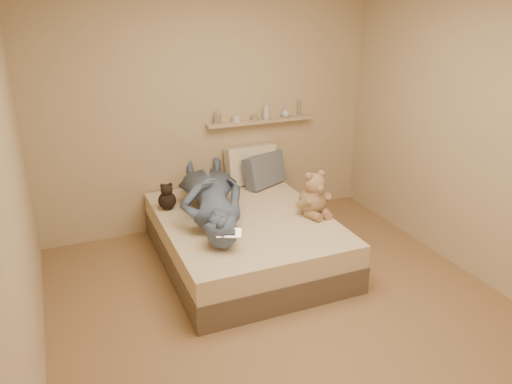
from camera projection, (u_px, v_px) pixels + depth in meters
name	position (u px, v px, depth m)	size (l,w,h in m)	color
room	(292.00, 157.00, 3.50)	(3.80, 3.80, 3.80)	#856145
bed	(245.00, 239.00, 4.70)	(1.50, 1.90, 0.45)	brown
game_console	(229.00, 233.00, 3.91)	(0.21, 0.15, 0.07)	#AFB1B6
teddy_bear	(314.00, 197.00, 4.60)	(0.36, 0.35, 0.43)	#947C51
dark_plush	(167.00, 198.00, 4.74)	(0.17, 0.17, 0.27)	black
pillow_cream	(251.00, 165.00, 5.40)	(0.55, 0.16, 0.40)	beige
pillow_grey	(264.00, 170.00, 5.33)	(0.50, 0.14, 0.34)	slate
person	(210.00, 194.00, 4.61)	(0.59, 1.63, 0.39)	#434F69
wall_shelf	(260.00, 121.00, 5.35)	(1.20, 0.12, 0.03)	tan
shelf_bottles	(257.00, 114.00, 5.31)	(1.01, 0.10, 0.18)	white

